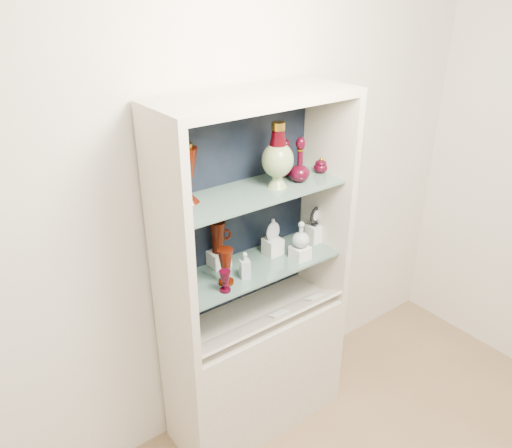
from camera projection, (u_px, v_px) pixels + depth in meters
wall_back at (231, 192)px, 2.59m from camera, size 3.50×0.02×2.80m
cabinet_base at (256, 368)px, 2.88m from camera, size 1.00×0.40×0.75m
cabinet_back_panel at (234, 207)px, 2.60m from camera, size 0.98×0.02×1.15m
cabinet_side_left at (169, 247)px, 2.21m from camera, size 0.04×0.40×1.15m
cabinet_side_right at (326, 197)px, 2.72m from camera, size 0.04×0.40×1.15m
cabinet_top_cap at (256, 98)px, 2.21m from camera, size 1.00×0.40×0.04m
shelf_lower at (254, 267)px, 2.60m from camera, size 0.92×0.34×0.01m
shelf_upper at (254, 192)px, 2.42m from camera, size 0.92×0.34×0.01m
label_ledge at (268, 320)px, 2.63m from camera, size 0.92×0.17×0.09m
label_card_0 at (314, 297)px, 2.79m from camera, size 0.10×0.06×0.03m
label_card_1 at (278, 313)px, 2.65m from camera, size 0.10×0.06×0.03m
pedestal_lamp_left at (187, 173)px, 2.24m from camera, size 0.14×0.14×0.28m
pedestal_lamp_right at (175, 187)px, 2.17m from camera, size 0.09×0.09×0.22m
enamel_urn at (278, 155)px, 2.40m from camera, size 0.18×0.18×0.32m
ruby_decanter_a at (300, 157)px, 2.48m from camera, size 0.11×0.11×0.26m
ruby_decanter_b at (286, 157)px, 2.56m from camera, size 0.12×0.12×0.21m
lidded_bowl at (321, 165)px, 2.63m from camera, size 0.10×0.10×0.08m
cobalt_goblet at (187, 268)px, 2.40m from camera, size 0.10×0.10×0.19m
ruby_goblet_tall at (226, 266)px, 2.41m from camera, size 0.09×0.09×0.19m
ruby_goblet_small at (225, 281)px, 2.36m from camera, size 0.07×0.07×0.11m
riser_ruby_pitcher at (219, 258)px, 2.59m from camera, size 0.10×0.10×0.08m
ruby_pitcher at (218, 237)px, 2.54m from camera, size 0.15×0.13×0.17m
clear_square_bottle at (245, 265)px, 2.47m from camera, size 0.06×0.06×0.14m
riser_flat_flask at (273, 246)px, 2.70m from camera, size 0.09×0.09×0.09m
flat_flask at (273, 229)px, 2.65m from camera, size 0.09×0.04×0.12m
riser_clear_round_decanter at (300, 253)px, 2.66m from camera, size 0.09×0.09×0.07m
clear_round_decanter at (301, 235)px, 2.61m from camera, size 0.12×0.12×0.14m
riser_cameo_medallion at (314, 233)px, 2.83m from camera, size 0.08×0.08×0.10m
cameo_medallion at (315, 216)px, 2.78m from camera, size 0.10×0.06×0.12m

